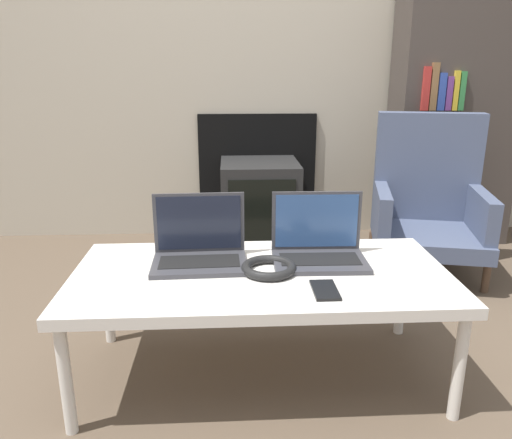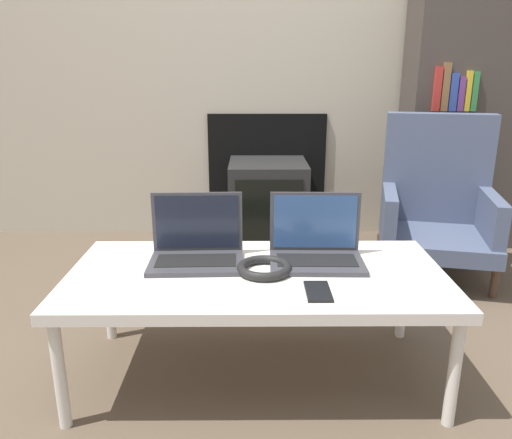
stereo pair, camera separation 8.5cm
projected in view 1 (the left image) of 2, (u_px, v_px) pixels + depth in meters
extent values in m
plane|color=brown|center=(266.00, 427.00, 1.46)|extent=(14.00, 14.00, 0.00)
cube|color=#B7AD99|center=(244.00, 15.00, 2.85)|extent=(7.00, 0.06, 2.60)
cube|color=black|center=(257.00, 175.00, 3.09)|extent=(0.72, 0.03, 0.75)
cube|color=silver|center=(261.00, 277.00, 1.61)|extent=(1.21, 0.59, 0.04)
cylinder|color=silver|center=(66.00, 380.00, 1.40)|extent=(0.04, 0.04, 0.35)
cylinder|color=silver|center=(459.00, 367.00, 1.46)|extent=(0.04, 0.04, 0.35)
cylinder|color=silver|center=(107.00, 300.00, 1.88)|extent=(0.04, 0.04, 0.35)
cylinder|color=silver|center=(401.00, 293.00, 1.94)|extent=(0.04, 0.04, 0.35)
cube|color=#38383D|center=(200.00, 264.00, 1.65)|extent=(0.32, 0.22, 0.02)
cube|color=black|center=(199.00, 261.00, 1.64)|extent=(0.27, 0.12, 0.00)
cube|color=#38383D|center=(199.00, 223.00, 1.71)|extent=(0.31, 0.02, 0.21)
cube|color=black|center=(199.00, 223.00, 1.70)|extent=(0.28, 0.01, 0.19)
cube|color=#38383D|center=(320.00, 261.00, 1.67)|extent=(0.31, 0.22, 0.02)
cube|color=black|center=(320.00, 259.00, 1.66)|extent=(0.27, 0.12, 0.00)
cube|color=#38383D|center=(316.00, 221.00, 1.73)|extent=(0.31, 0.02, 0.21)
cube|color=#2D4C7F|center=(317.00, 221.00, 1.72)|extent=(0.28, 0.01, 0.19)
torus|color=black|center=(269.00, 268.00, 1.60)|extent=(0.18, 0.18, 0.03)
cube|color=black|center=(325.00, 290.00, 1.46)|extent=(0.07, 0.13, 0.01)
cube|color=black|center=(259.00, 204.00, 2.90)|extent=(0.44, 0.44, 0.50)
cube|color=black|center=(262.00, 215.00, 2.69)|extent=(0.36, 0.01, 0.39)
cube|color=#47516B|center=(427.00, 237.00, 2.48)|extent=(0.63, 0.62, 0.08)
cube|color=#47516B|center=(427.00, 166.00, 2.58)|extent=(0.53, 0.21, 0.55)
cube|color=#47516B|center=(382.00, 208.00, 2.47)|extent=(0.16, 0.47, 0.20)
cube|color=#47516B|center=(480.00, 212.00, 2.40)|extent=(0.16, 0.47, 0.20)
cylinder|color=#4C3828|center=(397.00, 278.00, 2.30)|extent=(0.04, 0.04, 0.16)
cylinder|color=#4C3828|center=(486.00, 276.00, 2.32)|extent=(0.04, 0.04, 0.16)
cylinder|color=#4C3828|center=(372.00, 246.00, 2.70)|extent=(0.04, 0.04, 0.16)
cylinder|color=#4C3828|center=(448.00, 245.00, 2.73)|extent=(0.04, 0.04, 0.16)
cube|color=#3F3833|center=(453.00, 121.00, 2.89)|extent=(0.69, 0.30, 1.43)
cube|color=#B22D28|center=(426.00, 89.00, 2.67)|extent=(0.04, 0.02, 0.23)
cube|color=brown|center=(434.00, 87.00, 2.67)|extent=(0.04, 0.02, 0.25)
cube|color=#2D479E|center=(442.00, 92.00, 2.68)|extent=(0.04, 0.02, 0.20)
cube|color=#6B387F|center=(449.00, 94.00, 2.69)|extent=(0.03, 0.02, 0.18)
cube|color=gold|center=(456.00, 91.00, 2.68)|extent=(0.03, 0.02, 0.21)
cube|color=#337F42|center=(462.00, 91.00, 2.69)|extent=(0.03, 0.02, 0.20)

